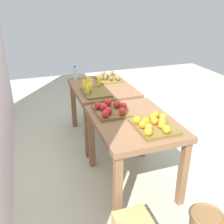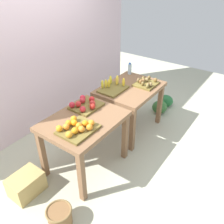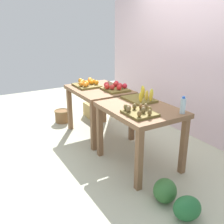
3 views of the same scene
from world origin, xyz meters
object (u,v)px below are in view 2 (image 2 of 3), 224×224
Objects in this scene: display_table_left at (84,127)px; banana_crate at (113,87)px; orange_bin at (77,128)px; display_table_right at (130,94)px; watermelon_pile at (163,104)px; cardboard_produce_box at (26,184)px; kiwi_bin at (146,83)px; water_bottle at (130,69)px; apple_bin at (85,105)px; wicker_basket at (60,216)px.

banana_crate is at bearing 11.36° from display_table_left.
display_table_right is at bearing 4.39° from orange_bin.
watermelon_pile is 1.59× the size of cardboard_produce_box.
kiwi_bin is (0.43, -0.34, -0.01)m from banana_crate.
display_table_left is 1.00× the size of display_table_right.
display_table_left is 2.32× the size of orange_bin.
cardboard_produce_box is (-0.57, 0.40, -0.70)m from orange_bin.
water_bottle is (1.55, 0.29, 0.22)m from display_table_left.
banana_crate reaches higher than watermelon_pile.
water_bottle is 0.51× the size of cardboard_produce_box.
display_table_left reaches higher than watermelon_pile.
apple_bin is at bearing 163.04° from kiwi_bin.
kiwi_bin is 0.51m from water_bottle.
orange_bin is 2.18× the size of water_bottle.
banana_crate is at bearing 142.02° from display_table_right.
water_bottle is (0.66, 0.11, 0.05)m from banana_crate.
water_bottle is at bearing 63.30° from kiwi_bin.
orange_bin reaches higher than cardboard_produce_box.
watermelon_pile is 2.90m from wicker_basket.
display_table_left is 2.60× the size of cardboard_produce_box.
display_table_right is 1.64× the size of watermelon_pile.
banana_crate reaches higher than wicker_basket.
watermelon_pile is (1.15, -0.39, -0.72)m from banana_crate.
watermelon_pile reaches higher than wicker_basket.
water_bottle is (1.78, 0.39, 0.05)m from orange_bin.
display_table_left is 2.88× the size of kiwi_bin.
kiwi_bin is (1.33, -0.17, 0.15)m from display_table_left.
kiwi_bin reaches higher than cardboard_produce_box.
banana_crate reaches higher than display_table_left.
display_table_left is 1.01m from cardboard_produce_box.
apple_bin is at bearing 25.50° from wicker_basket.
cardboard_produce_box is at bearing 169.74° from watermelon_pile.
banana_crate is 2.14× the size of water_bottle.
banana_crate reaches higher than apple_bin.
display_table_left is 1.34m from kiwi_bin.
display_table_right is 2.08m from wicker_basket.
water_bottle is at bearing 133.92° from watermelon_pile.
display_table_right is at bearing -8.89° from cardboard_produce_box.
wicker_basket is (-2.89, -0.14, 0.00)m from watermelon_pile.
cardboard_produce_box is at bearing 159.39° from display_table_left.
display_table_right is 0.33m from banana_crate.
cardboard_produce_box is at bearing 171.11° from display_table_right.
watermelon_pile is at bearing 2.71° from wicker_basket.
banana_crate reaches higher than cardboard_produce_box.
orange_bin reaches higher than watermelon_pile.
apple_bin reaches higher than wicker_basket.
kiwi_bin is at bearing -12.37° from cardboard_produce_box.
cardboard_produce_box is (-2.83, 0.51, 0.02)m from watermelon_pile.
water_bottle is 0.71× the size of wicker_basket.
apple_bin is 0.93× the size of banana_crate.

